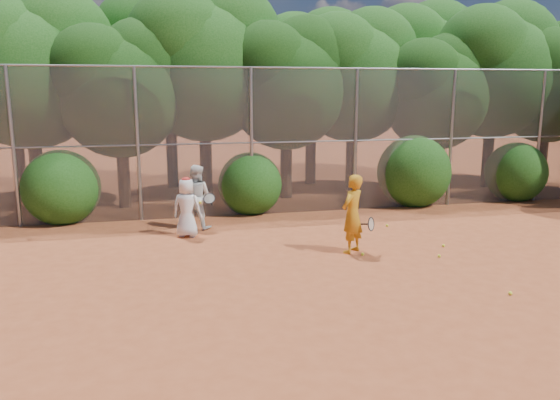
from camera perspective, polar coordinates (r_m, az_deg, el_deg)
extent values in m
plane|color=#9E4623|center=(9.95, 8.96, -8.77)|extent=(80.00, 80.00, 0.00)
cylinder|color=gray|center=(15.12, -26.11, 4.91)|extent=(0.09, 0.09, 4.00)
cylinder|color=gray|center=(14.72, -14.64, 5.56)|extent=(0.09, 0.09, 4.00)
cylinder|color=gray|center=(14.93, -3.00, 5.99)|extent=(0.09, 0.09, 4.00)
cylinder|color=gray|center=(15.72, 7.90, 6.17)|extent=(0.09, 0.09, 4.00)
cylinder|color=gray|center=(17.01, 17.45, 6.15)|extent=(0.09, 0.09, 4.00)
cylinder|color=gray|center=(18.70, 25.47, 6.00)|extent=(0.09, 0.09, 4.00)
cylinder|color=gray|center=(15.08, 0.77, 13.66)|extent=(20.00, 0.05, 0.05)
cylinder|color=gray|center=(15.14, 0.75, 6.08)|extent=(20.00, 0.04, 0.04)
cube|color=slate|center=(15.14, 0.75, 6.08)|extent=(20.00, 0.02, 4.00)
cylinder|color=black|center=(17.63, -24.10, 3.42)|extent=(0.38, 0.38, 2.52)
sphere|color=#184812|center=(17.50, -24.76, 11.45)|extent=(4.03, 4.03, 4.03)
sphere|color=#184812|center=(17.80, -22.15, 14.89)|extent=(3.23, 3.23, 3.23)
cylinder|color=black|center=(16.64, -16.03, 2.94)|extent=(0.36, 0.36, 2.17)
sphere|color=black|center=(16.48, -16.45, 10.28)|extent=(3.47, 3.47, 3.47)
sphere|color=black|center=(16.81, -14.12, 13.37)|extent=(2.78, 2.78, 2.78)
sphere|color=black|center=(16.27, -18.83, 12.58)|extent=(2.60, 2.60, 2.60)
cylinder|color=black|center=(17.64, -7.76, 4.55)|extent=(0.39, 0.39, 2.66)
sphere|color=#184812|center=(17.52, -8.00, 13.04)|extent=(4.26, 4.26, 4.26)
sphere|color=#184812|center=(18.10, -5.42, 16.41)|extent=(3.40, 3.40, 3.40)
sphere|color=#184812|center=(17.20, -10.55, 15.83)|extent=(3.19, 3.19, 3.19)
cylinder|color=black|center=(17.47, 0.65, 3.95)|extent=(0.37, 0.37, 2.27)
sphere|color=black|center=(17.33, 0.66, 11.28)|extent=(3.64, 3.64, 3.64)
sphere|color=black|center=(17.88, 2.73, 14.19)|extent=(2.91, 2.91, 2.91)
sphere|color=black|center=(16.93, -1.27, 13.74)|extent=(2.73, 2.73, 2.73)
cylinder|color=black|center=(18.95, 7.47, 4.70)|extent=(0.38, 0.38, 2.45)
sphere|color=#184812|center=(18.82, 7.67, 11.98)|extent=(3.92, 3.92, 3.92)
sphere|color=#184812|center=(19.51, 9.56, 14.78)|extent=(3.14, 3.14, 3.14)
sphere|color=#184812|center=(18.34, 5.99, 14.49)|extent=(2.94, 2.94, 2.94)
cylinder|color=black|center=(19.09, 15.58, 3.90)|extent=(0.36, 0.36, 2.10)
sphere|color=black|center=(18.95, 15.92, 10.08)|extent=(3.36, 3.36, 3.36)
sphere|color=black|center=(19.57, 17.34, 12.49)|extent=(2.69, 2.69, 2.69)
sphere|color=black|center=(18.45, 14.77, 12.20)|extent=(2.52, 2.52, 2.52)
cylinder|color=black|center=(20.86, 20.92, 4.85)|extent=(0.39, 0.39, 2.59)
sphere|color=#184812|center=(20.76, 21.42, 11.82)|extent=(4.14, 4.14, 4.14)
sphere|color=#184812|center=(21.61, 22.87, 14.43)|extent=(3.32, 3.32, 3.32)
sphere|color=#184812|center=(20.13, 20.34, 14.30)|extent=(3.11, 3.11, 3.11)
cylinder|color=black|center=(21.81, 25.72, 4.36)|extent=(0.37, 0.37, 2.31)
sphere|color=black|center=(21.69, 26.24, 10.29)|extent=(3.70, 3.70, 3.70)
sphere|color=black|center=(21.09, 25.50, 12.38)|extent=(2.77, 2.77, 2.77)
cylinder|color=black|center=(20.06, -25.68, 4.30)|extent=(0.39, 0.39, 2.62)
sphere|color=#184812|center=(19.96, -26.32, 11.63)|extent=(4.20, 4.20, 4.20)
sphere|color=#184812|center=(20.25, -23.93, 14.80)|extent=(3.36, 3.36, 3.36)
cylinder|color=black|center=(19.76, -11.25, 5.37)|extent=(0.40, 0.40, 2.80)
sphere|color=#184812|center=(19.67, -11.57, 13.34)|extent=(4.48, 4.48, 4.48)
sphere|color=#184812|center=(20.23, -9.09, 16.54)|extent=(3.58, 3.58, 3.58)
sphere|color=#184812|center=(19.38, -14.06, 15.92)|extent=(3.36, 3.36, 3.36)
cylinder|color=black|center=(20.14, 3.22, 5.28)|extent=(0.38, 0.38, 2.52)
sphere|color=#184812|center=(20.03, 3.30, 12.32)|extent=(4.03, 4.03, 4.03)
sphere|color=#184812|center=(20.69, 5.23, 15.06)|extent=(3.23, 3.23, 3.23)
sphere|color=#184812|center=(19.58, 1.53, 14.71)|extent=(3.02, 3.02, 3.02)
cylinder|color=black|center=(22.34, 14.01, 5.83)|extent=(0.40, 0.40, 2.73)
sphere|color=#184812|center=(22.25, 14.35, 12.70)|extent=(4.37, 4.37, 4.37)
sphere|color=#184812|center=(23.10, 15.98, 15.27)|extent=(3.49, 3.49, 3.49)
sphere|color=#184812|center=(21.66, 13.01, 15.12)|extent=(3.28, 3.28, 3.28)
sphere|color=#184812|center=(15.34, -21.90, 1.55)|extent=(2.00, 2.00, 2.00)
sphere|color=#184812|center=(15.37, -3.15, 2.01)|extent=(1.80, 1.80, 1.80)
sphere|color=#184812|center=(16.90, 13.82, 3.24)|extent=(2.20, 2.20, 2.20)
sphere|color=#184812|center=(18.74, 23.43, 2.94)|extent=(1.90, 1.90, 1.90)
imported|color=orange|center=(11.62, 7.56, -1.46)|extent=(0.73, 0.70, 1.68)
torus|color=black|center=(11.61, 9.50, -2.50)|extent=(0.26, 0.26, 0.30)
cylinder|color=black|center=(11.70, 8.52, -2.50)|extent=(0.22, 0.22, 0.07)
imported|color=white|center=(12.99, -9.71, -0.78)|extent=(0.80, 0.68, 1.40)
ellipsoid|color=#B01E19|center=(12.87, -9.81, 2.09)|extent=(0.22, 0.22, 0.13)
sphere|color=yellow|center=(12.78, -8.34, -0.25)|extent=(0.07, 0.07, 0.07)
imported|color=white|center=(13.74, -8.77, 0.34)|extent=(0.98, 0.92, 1.60)
torus|color=black|center=(13.47, -7.40, 0.15)|extent=(0.35, 0.29, 0.25)
cylinder|color=black|center=(13.66, -7.22, -0.26)|extent=(0.11, 0.24, 0.20)
sphere|color=yellow|center=(11.83, 16.30, -5.64)|extent=(0.07, 0.07, 0.07)
sphere|color=yellow|center=(12.63, 16.72, -4.58)|extent=(0.07, 0.07, 0.07)
sphere|color=yellow|center=(10.14, 22.93, -8.96)|extent=(0.07, 0.07, 0.07)
sphere|color=yellow|center=(11.61, 8.63, -5.61)|extent=(0.07, 0.07, 0.07)
sphere|color=yellow|center=(14.12, 11.13, -2.63)|extent=(0.07, 0.07, 0.07)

